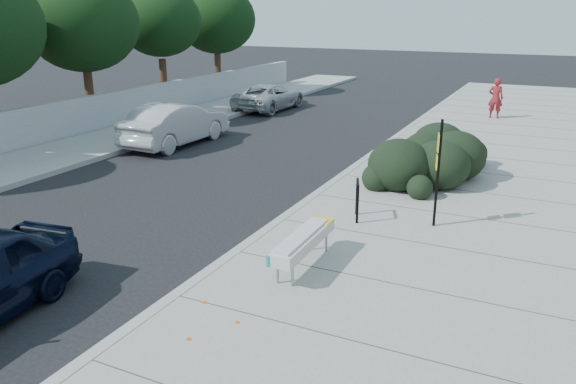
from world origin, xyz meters
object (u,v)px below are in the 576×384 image
at_px(sign_post, 438,166).
at_px(suv_silver, 269,97).
at_px(bike_rack, 357,196).
at_px(pedestrian, 496,98).
at_px(bench, 303,241).
at_px(wagon_silver, 176,124).

bearing_deg(sign_post, suv_silver, 115.30).
xyz_separation_m(bike_rack, pedestrian, (1.31, 14.62, 0.33)).
xyz_separation_m(bench, sign_post, (1.73, 3.16, 0.86)).
distance_m(sign_post, wagon_silver, 11.23).
height_order(sign_post, pedestrian, sign_post).
bearing_deg(bench, wagon_silver, 137.37).
relative_size(sign_post, wagon_silver, 0.51).
xyz_separation_m(wagon_silver, pedestrian, (9.90, 9.80, 0.25)).
bearing_deg(pedestrian, bike_rack, 86.35).
xyz_separation_m(bench, suv_silver, (-9.00, 15.83, -0.03)).
xyz_separation_m(suv_silver, pedestrian, (10.37, 1.61, 0.39)).
relative_size(wagon_silver, pedestrian, 2.67).
xyz_separation_m(bike_rack, sign_post, (1.67, 0.33, 0.82)).
bearing_deg(bike_rack, bench, -111.79).
relative_size(wagon_silver, suv_silver, 1.03).
xyz_separation_m(sign_post, suv_silver, (-10.73, 12.68, -0.89)).
xyz_separation_m(bike_rack, suv_silver, (-9.06, 13.01, -0.06)).
bearing_deg(bike_rack, sign_post, -9.35).
height_order(bench, suv_silver, suv_silver).
xyz_separation_m(bench, pedestrian, (1.37, 17.45, 0.37)).
relative_size(bike_rack, sign_post, 0.38).
distance_m(suv_silver, pedestrian, 10.50).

